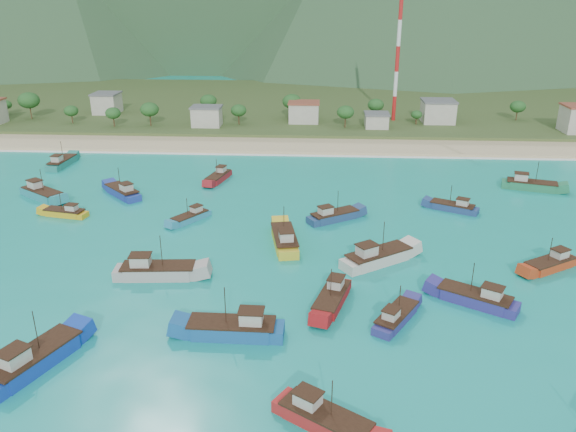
# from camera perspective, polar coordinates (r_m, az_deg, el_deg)

# --- Properties ---
(ground) EXTENTS (600.00, 600.00, 0.00)m
(ground) POSITION_cam_1_polar(r_m,az_deg,el_deg) (85.42, -0.62, -6.34)
(ground) COLOR #0C7F87
(ground) RESTS_ON ground
(beach) EXTENTS (400.00, 18.00, 1.20)m
(beach) POSITION_cam_1_polar(r_m,az_deg,el_deg) (159.43, 1.32, 7.11)
(beach) COLOR beige
(beach) RESTS_ON ground
(land) EXTENTS (400.00, 110.00, 2.40)m
(land) POSITION_cam_1_polar(r_m,az_deg,el_deg) (218.98, 1.91, 11.13)
(land) COLOR #385123
(land) RESTS_ON ground
(surf_line) EXTENTS (400.00, 2.50, 0.08)m
(surf_line) POSITION_cam_1_polar(r_m,az_deg,el_deg) (150.26, 1.19, 6.20)
(surf_line) COLOR white
(surf_line) RESTS_ON ground
(village) EXTENTS (217.35, 28.39, 7.50)m
(village) POSITION_cam_1_polar(r_m,az_deg,el_deg) (180.80, 6.18, 10.30)
(village) COLOR beige
(village) RESTS_ON ground
(vegetation) EXTENTS (278.09, 25.93, 8.99)m
(vegetation) POSITION_cam_1_polar(r_m,az_deg,el_deg) (182.50, -2.05, 10.68)
(vegetation) COLOR #235623
(vegetation) RESTS_ON ground
(radio_tower) EXTENTS (1.20, 1.20, 46.43)m
(radio_tower) POSITION_cam_1_polar(r_m,az_deg,el_deg) (185.37, 11.14, 16.58)
(radio_tower) COLOR red
(radio_tower) RESTS_ON ground
(boat_0) EXTENTS (10.66, 8.33, 6.28)m
(boat_0) POSITION_cam_1_polar(r_m,az_deg,el_deg) (59.36, 3.66, -19.96)
(boat_0) COLOR #AF1F1E
(boat_0) RESTS_ON ground
(boat_1) EXTENTS (12.33, 10.17, 7.37)m
(boat_1) POSITION_cam_1_polar(r_m,az_deg,el_deg) (90.67, 9.07, -4.21)
(boat_1) COLOR beige
(boat_1) RESTS_ON ground
(boat_2) EXTENTS (8.99, 4.19, 5.12)m
(boat_2) POSITION_cam_1_polar(r_m,az_deg,el_deg) (116.67, -21.68, 0.25)
(boat_2) COLOR gold
(boat_2) RESTS_ON ground
(boat_3) EXTENTS (10.42, 8.17, 6.14)m
(boat_3) POSITION_cam_1_polar(r_m,az_deg,el_deg) (106.70, 4.68, -0.06)
(boat_3) COLOR navy
(boat_3) RESTS_ON ground
(boat_4) EXTENTS (12.34, 3.82, 7.26)m
(boat_4) POSITION_cam_1_polar(r_m,az_deg,el_deg) (72.09, -5.52, -11.39)
(boat_4) COLOR #175395
(boat_4) RESTS_ON ground
(boat_5) EXTENTS (7.11, 9.30, 5.45)m
(boat_5) POSITION_cam_1_polar(r_m,az_deg,el_deg) (76.01, 10.91, -10.11)
(boat_5) COLOR navy
(boat_5) RESTS_ON ground
(boat_6) EXTENTS (3.77, 11.10, 6.47)m
(boat_6) POSITION_cam_1_polar(r_m,az_deg,el_deg) (151.31, -21.98, 5.03)
(boat_6) COLOR #227B71
(boat_6) RESTS_ON ground
(boat_9) EXTENTS (9.93, 7.71, 5.84)m
(boat_9) POSITION_cam_1_polar(r_m,az_deg,el_deg) (97.10, 25.12, -4.50)
(boat_9) COLOR #BA3817
(boat_9) RESTS_ON ground
(boat_10) EXTENTS (5.91, 10.92, 6.19)m
(boat_10) POSITION_cam_1_polar(r_m,az_deg,el_deg) (78.75, 4.49, -8.42)
(boat_10) COLOR #A01418
(boat_10) RESTS_ON ground
(boat_12) EXTENTS (9.64, 6.77, 5.56)m
(boat_12) POSITION_cam_1_polar(r_m,az_deg,el_deg) (115.86, 16.43, 0.83)
(boat_12) COLOR navy
(boat_12) RESTS_ON ground
(boat_13) EXTENTS (5.67, 12.49, 7.12)m
(boat_13) POSITION_cam_1_polar(r_m,az_deg,el_deg) (95.88, -0.35, -2.47)
(boat_13) COLOR gold
(boat_13) RESTS_ON ground
(boat_16) EXTENTS (10.05, 10.05, 6.49)m
(boat_16) POSITION_cam_1_polar(r_m,az_deg,el_deg) (124.26, -16.45, 2.32)
(boat_16) COLOR #213895
(boat_16) RESTS_ON ground
(boat_18) EXTENTS (5.08, 10.10, 5.73)m
(boat_18) POSITION_cam_1_polar(r_m,az_deg,el_deg) (130.36, -7.08, 3.89)
(boat_18) COLOR maroon
(boat_18) RESTS_ON ground
(boat_19) EXTENTS (8.22, 12.92, 7.36)m
(boat_19) POSITION_cam_1_polar(r_m,az_deg,el_deg) (72.58, -24.39, -13.22)
(boat_19) COLOR #133BAE
(boat_19) RESTS_ON ground
(boat_20) EXTENTS (11.64, 9.41, 6.92)m
(boat_20) POSITION_cam_1_polar(r_m,az_deg,el_deg) (128.71, -23.72, 2.04)
(boat_20) COLOR teal
(boat_20) RESTS_ON ground
(boat_21) EXTENTS (12.56, 4.59, 7.28)m
(boat_21) POSITION_cam_1_polar(r_m,az_deg,el_deg) (87.60, -13.19, -5.52)
(boat_21) COLOR #ABA19D
(boat_21) RESTS_ON ground
(boat_23) EXTENTS (12.10, 6.54, 6.86)m
(boat_23) POSITION_cam_1_polar(r_m,az_deg,el_deg) (134.24, 23.41, 2.85)
(boat_23) COLOR #20744C
(boat_23) RESTS_ON ground
(boat_24) EXTENTS (11.11, 8.44, 6.50)m
(boat_24) POSITION_cam_1_polar(r_m,az_deg,el_deg) (82.64, 18.56, -8.00)
(boat_24) COLOR navy
(boat_24) RESTS_ON ground
(boat_25) EXTENTS (6.93, 8.47, 5.05)m
(boat_25) POSITION_cam_1_polar(r_m,az_deg,el_deg) (107.91, -9.87, -0.18)
(boat_25) COLOR teal
(boat_25) RESTS_ON ground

